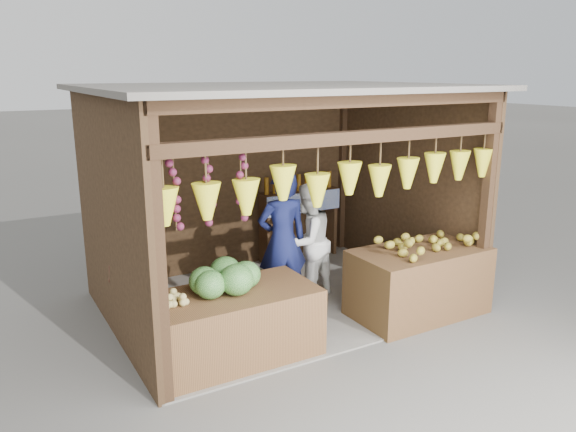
% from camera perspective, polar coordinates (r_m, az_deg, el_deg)
% --- Properties ---
extents(ground, '(80.00, 80.00, 0.00)m').
position_cam_1_polar(ground, '(7.14, -0.82, -8.64)').
color(ground, '#514F49').
rests_on(ground, ground).
extents(stall_structure, '(4.30, 3.30, 2.66)m').
position_cam_1_polar(stall_structure, '(6.61, -0.95, 4.56)').
color(stall_structure, slate).
rests_on(stall_structure, ground).
extents(back_shelf, '(1.25, 0.32, 1.32)m').
position_cam_1_polar(back_shelf, '(8.43, 1.15, 1.24)').
color(back_shelf, '#382314').
rests_on(back_shelf, ground).
extents(counter_left, '(1.75, 0.85, 0.71)m').
position_cam_1_polar(counter_left, '(5.70, -5.95, -11.09)').
color(counter_left, '#4D3119').
rests_on(counter_left, ground).
extents(counter_right, '(1.60, 0.85, 0.80)m').
position_cam_1_polar(counter_right, '(6.83, 13.12, -6.53)').
color(counter_right, '#453017').
rests_on(counter_right, ground).
extents(stool, '(0.31, 0.31, 0.29)m').
position_cam_1_polar(stool, '(6.46, -15.51, -10.40)').
color(stool, black).
rests_on(stool, ground).
extents(man_standing, '(0.67, 0.49, 1.69)m').
position_cam_1_polar(man_standing, '(6.71, -0.58, -2.53)').
color(man_standing, '#141A4B').
rests_on(man_standing, ground).
extents(woman_standing, '(0.87, 0.77, 1.49)m').
position_cam_1_polar(woman_standing, '(7.02, 2.03, -2.60)').
color(woman_standing, white).
rests_on(woman_standing, ground).
extents(vendor_seated, '(0.56, 0.48, 0.97)m').
position_cam_1_polar(vendor_seated, '(6.23, -15.90, -5.13)').
color(vendor_seated, '#512E20').
rests_on(vendor_seated, stool).
extents(melon_pile, '(1.00, 0.50, 0.32)m').
position_cam_1_polar(melon_pile, '(5.51, -6.52, -6.20)').
color(melon_pile, '#154F19').
rests_on(melon_pile, counter_left).
extents(tanfruit_pile, '(0.34, 0.40, 0.13)m').
position_cam_1_polar(tanfruit_pile, '(5.32, -11.72, -8.29)').
color(tanfruit_pile, '#A0934A').
rests_on(tanfruit_pile, counter_left).
extents(mango_pile, '(1.40, 0.64, 0.22)m').
position_cam_1_polar(mango_pile, '(6.70, 14.21, -2.38)').
color(mango_pile, '#B36917').
rests_on(mango_pile, counter_right).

